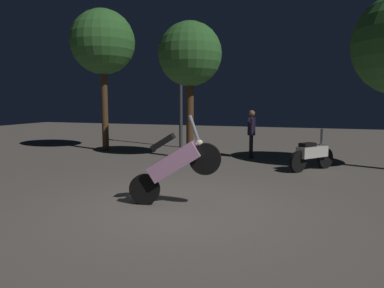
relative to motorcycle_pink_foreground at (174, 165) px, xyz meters
name	(u,v)px	position (x,y,z in m)	size (l,w,h in m)	color
ground_plane	(181,208)	(0.17, -0.09, -0.74)	(40.00, 40.00, 0.00)	#605951
motorcycle_pink_foreground	(174,165)	(0.00, 0.00, 0.00)	(1.65, 0.46, 1.63)	black
motorcycle_white_parked_left	(312,154)	(2.35, 4.21, -0.31)	(1.14, 1.34, 1.11)	black
person_rider_beside	(251,130)	(0.46, 5.80, 0.18)	(0.30, 0.66, 1.57)	black
streetlamp_near	(181,70)	(-2.65, 7.58, 2.35)	(0.36, 0.36, 4.85)	#38383D
tree_left_bg	(190,55)	(-1.42, 5.09, 2.56)	(2.02, 2.02, 4.35)	#4C331E
tree_right_bg	(103,43)	(-5.05, 5.85, 3.23)	(2.35, 2.35, 5.19)	#4C331E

